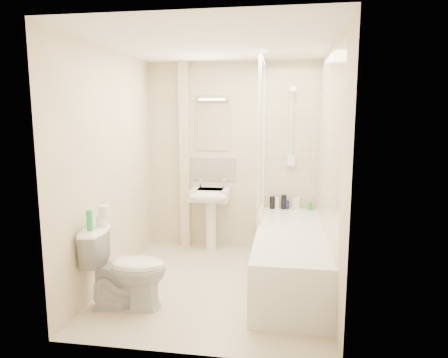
# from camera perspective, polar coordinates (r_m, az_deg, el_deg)

# --- Properties ---
(floor) EXTENTS (2.50, 2.50, 0.00)m
(floor) POSITION_cam_1_polar(r_m,az_deg,el_deg) (4.29, -1.09, -14.74)
(floor) COLOR beige
(floor) RESTS_ON ground
(wall_back) EXTENTS (2.20, 0.02, 2.40)m
(wall_back) POSITION_cam_1_polar(r_m,az_deg,el_deg) (5.19, 1.23, 3.20)
(wall_back) COLOR beige
(wall_back) RESTS_ON ground
(wall_left) EXTENTS (0.02, 2.50, 2.40)m
(wall_left) POSITION_cam_1_polar(r_m,az_deg,el_deg) (4.28, -15.80, 1.62)
(wall_left) COLOR beige
(wall_left) RESTS_ON ground
(wall_right) EXTENTS (0.02, 2.50, 2.40)m
(wall_right) POSITION_cam_1_polar(r_m,az_deg,el_deg) (3.92, 14.90, 1.00)
(wall_right) COLOR beige
(wall_right) RESTS_ON ground
(ceiling) EXTENTS (2.20, 2.50, 0.02)m
(ceiling) POSITION_cam_1_polar(r_m,az_deg,el_deg) (3.98, -1.20, 18.76)
(ceiling) COLOR white
(ceiling) RESTS_ON wall_back
(tile_back) EXTENTS (0.70, 0.01, 1.75)m
(tile_back) POSITION_cam_1_polar(r_m,az_deg,el_deg) (5.11, 9.63, 5.52)
(tile_back) COLOR beige
(tile_back) RESTS_ON wall_back
(tile_right) EXTENTS (0.01, 2.10, 1.75)m
(tile_right) POSITION_cam_1_polar(r_m,az_deg,el_deg) (4.10, 14.57, 4.51)
(tile_right) COLOR beige
(tile_right) RESTS_ON wall_right
(pipe_boxing) EXTENTS (0.12, 0.12, 2.40)m
(pipe_boxing) POSITION_cam_1_polar(r_m,az_deg,el_deg) (5.24, -5.59, 3.22)
(pipe_boxing) COLOR beige
(pipe_boxing) RESTS_ON ground
(splashback) EXTENTS (0.60, 0.02, 0.30)m
(splashback) POSITION_cam_1_polar(r_m,az_deg,el_deg) (5.24, -1.59, 1.38)
(splashback) COLOR beige
(splashback) RESTS_ON wall_back
(mirror) EXTENTS (0.46, 0.01, 0.60)m
(mirror) POSITION_cam_1_polar(r_m,az_deg,el_deg) (5.19, -1.62, 7.41)
(mirror) COLOR white
(mirror) RESTS_ON wall_back
(strip_light) EXTENTS (0.42, 0.07, 0.07)m
(strip_light) POSITION_cam_1_polar(r_m,az_deg,el_deg) (5.17, -1.68, 11.50)
(strip_light) COLOR silver
(strip_light) RESTS_ON wall_back
(bathtub) EXTENTS (0.70, 2.10, 0.55)m
(bathtub) POSITION_cam_1_polar(r_m,az_deg,el_deg) (4.31, 9.41, -10.58)
(bathtub) COLOR white
(bathtub) RESTS_ON ground
(shower_screen) EXTENTS (0.04, 0.92, 1.80)m
(shower_screen) POSITION_cam_1_polar(r_m,az_deg,el_deg) (4.68, 5.40, 5.60)
(shower_screen) COLOR white
(shower_screen) RESTS_ON bathtub
(shower_fixture) EXTENTS (0.10, 0.16, 0.99)m
(shower_fixture) POSITION_cam_1_polar(r_m,az_deg,el_deg) (5.06, 9.65, 6.85)
(shower_fixture) COLOR white
(shower_fixture) RESTS_ON wall_back
(pedestal_sink) EXTENTS (0.48, 0.45, 0.92)m
(pedestal_sink) POSITION_cam_1_polar(r_m,az_deg,el_deg) (5.08, -2.03, -3.28)
(pedestal_sink) COLOR white
(pedestal_sink) RESTS_ON ground
(bottle_black_a) EXTENTS (0.07, 0.07, 0.16)m
(bottle_black_a) POSITION_cam_1_polar(r_m,az_deg,el_deg) (5.15, 6.91, -3.36)
(bottle_black_a) COLOR black
(bottle_black_a) RESTS_ON bathtub
(bottle_white_a) EXTENTS (0.06, 0.06, 0.15)m
(bottle_white_a) POSITION_cam_1_polar(r_m,az_deg,el_deg) (5.14, 7.61, -3.44)
(bottle_white_a) COLOR white
(bottle_white_a) RESTS_ON bathtub
(bottle_black_b) EXTENTS (0.07, 0.07, 0.18)m
(bottle_black_b) POSITION_cam_1_polar(r_m,az_deg,el_deg) (5.14, 8.54, -3.27)
(bottle_black_b) COLOR black
(bottle_black_b) RESTS_ON bathtub
(bottle_blue) EXTENTS (0.05, 0.05, 0.11)m
(bottle_blue) POSITION_cam_1_polar(r_m,az_deg,el_deg) (5.15, 9.01, -3.66)
(bottle_blue) COLOR navy
(bottle_blue) RESTS_ON bathtub
(bottle_cream) EXTENTS (0.07, 0.07, 0.15)m
(bottle_cream) POSITION_cam_1_polar(r_m,az_deg,el_deg) (5.15, 10.07, -3.45)
(bottle_cream) COLOR beige
(bottle_cream) RESTS_ON bathtub
(bottle_white_b) EXTENTS (0.05, 0.05, 0.16)m
(bottle_white_b) POSITION_cam_1_polar(r_m,az_deg,el_deg) (5.15, 10.45, -3.45)
(bottle_white_b) COLOR white
(bottle_white_b) RESTS_ON bathtub
(bottle_green) EXTENTS (0.06, 0.06, 0.10)m
(bottle_green) POSITION_cam_1_polar(r_m,az_deg,el_deg) (5.16, 12.16, -3.81)
(bottle_green) COLOR green
(bottle_green) RESTS_ON bathtub
(toilet) EXTENTS (0.53, 0.79, 0.74)m
(toilet) POSITION_cam_1_polar(r_m,az_deg,el_deg) (3.79, -13.78, -12.24)
(toilet) COLOR white
(toilet) RESTS_ON ground
(toilet_roll_lower) EXTENTS (0.10, 0.10, 0.09)m
(toilet_roll_lower) POSITION_cam_1_polar(r_m,az_deg,el_deg) (3.81, -17.06, -5.74)
(toilet_roll_lower) COLOR white
(toilet_roll_lower) RESTS_ON toilet
(toilet_roll_upper) EXTENTS (0.10, 0.10, 0.10)m
(toilet_roll_upper) POSITION_cam_1_polar(r_m,az_deg,el_deg) (3.79, -16.76, -4.38)
(toilet_roll_upper) COLOR white
(toilet_roll_upper) RESTS_ON toilet_roll_lower
(green_bottle) EXTENTS (0.05, 0.05, 0.18)m
(green_bottle) POSITION_cam_1_polar(r_m,az_deg,el_deg) (3.68, -18.65, -5.64)
(green_bottle) COLOR green
(green_bottle) RESTS_ON toilet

